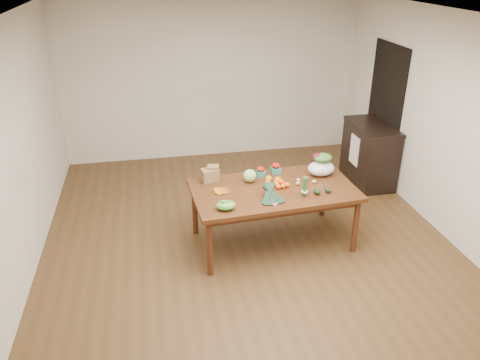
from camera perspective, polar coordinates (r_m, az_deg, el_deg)
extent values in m
plane|color=#52381C|center=(5.88, 1.06, -7.84)|extent=(6.00, 6.00, 0.00)
cube|color=white|center=(4.93, 1.33, 19.29)|extent=(5.00, 6.00, 0.02)
cube|color=silver|center=(8.08, -3.48, 12.09)|extent=(5.00, 0.02, 2.70)
cube|color=silver|center=(2.82, 15.04, -17.91)|extent=(5.00, 0.02, 2.70)
cube|color=silver|center=(5.34, -26.03, 2.15)|extent=(0.02, 6.00, 2.70)
cube|color=silver|center=(6.26, 24.26, 5.74)|extent=(0.02, 6.00, 2.70)
cube|color=#522D13|center=(5.76, 3.99, -4.33)|extent=(2.00, 1.20, 0.75)
cube|color=black|center=(7.63, 17.14, 7.82)|extent=(0.02, 1.00, 2.10)
cube|color=black|center=(7.54, 15.48, 3.12)|extent=(0.52, 1.02, 0.94)
cube|color=white|center=(7.39, 13.76, 3.55)|extent=(0.02, 0.28, 0.45)
sphere|color=#BDD97D|center=(5.68, 1.20, 0.51)|extent=(0.16, 0.16, 0.16)
sphere|color=orange|center=(5.63, 3.41, -0.32)|extent=(0.07, 0.07, 0.07)
sphere|color=#FFA00F|center=(5.72, 3.53, 0.16)|extent=(0.08, 0.08, 0.08)
sphere|color=orange|center=(5.67, 4.62, -0.03)|extent=(0.09, 0.09, 0.09)
ellipsoid|color=#5DAF3B|center=(5.09, -1.73, -3.10)|extent=(0.22, 0.16, 0.10)
ellipsoid|color=tan|center=(5.67, 7.08, -0.41)|extent=(0.06, 0.05, 0.05)
ellipsoid|color=tan|center=(5.70, 7.96, -0.33)|extent=(0.06, 0.05, 0.05)
ellipsoid|color=tan|center=(5.80, 8.10, 0.16)|extent=(0.06, 0.05, 0.05)
ellipsoid|color=tan|center=(5.76, 7.11, -0.01)|extent=(0.05, 0.04, 0.04)
ellipsoid|color=#DCBC7F|center=(5.74, 9.03, -0.20)|extent=(0.05, 0.05, 0.04)
ellipsoid|color=black|center=(5.48, 9.34, -1.38)|extent=(0.10, 0.12, 0.07)
ellipsoid|color=black|center=(5.54, 10.65, -1.23)|extent=(0.08, 0.10, 0.06)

